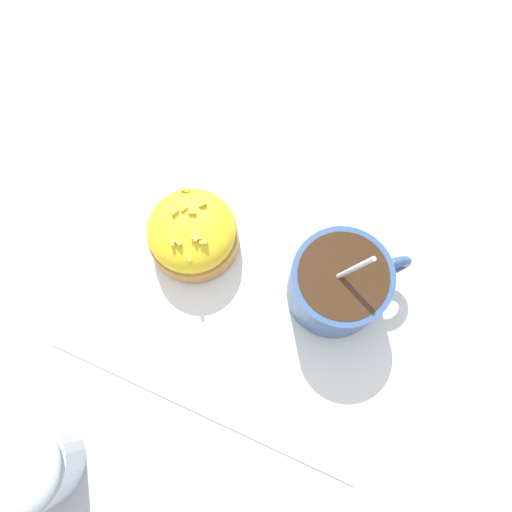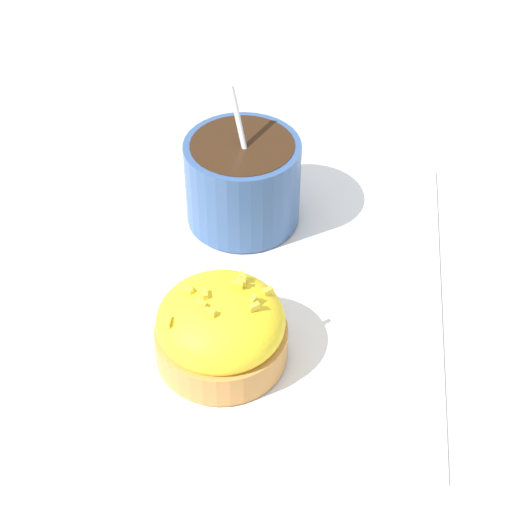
# 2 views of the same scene
# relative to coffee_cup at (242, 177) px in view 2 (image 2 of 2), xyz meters

# --- Properties ---
(ground_plane) EXTENTS (3.00, 3.00, 0.00)m
(ground_plane) POSITION_rel_coffee_cup_xyz_m (-0.07, -0.01, -0.04)
(ground_plane) COLOR #B2B2B7
(paper_napkin) EXTENTS (0.33, 0.32, 0.00)m
(paper_napkin) POSITION_rel_coffee_cup_xyz_m (-0.07, -0.01, -0.04)
(paper_napkin) COLOR white
(paper_napkin) RESTS_ON ground_plane
(coffee_cup) EXTENTS (0.09, 0.10, 0.11)m
(coffee_cup) POSITION_rel_coffee_cup_xyz_m (0.00, 0.00, 0.00)
(coffee_cup) COLOR #335184
(coffee_cup) RESTS_ON paper_napkin
(frosted_pastry) EXTENTS (0.08, 0.08, 0.06)m
(frosted_pastry) POSITION_rel_coffee_cup_xyz_m (-0.14, -0.02, -0.01)
(frosted_pastry) COLOR #C18442
(frosted_pastry) RESTS_ON paper_napkin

